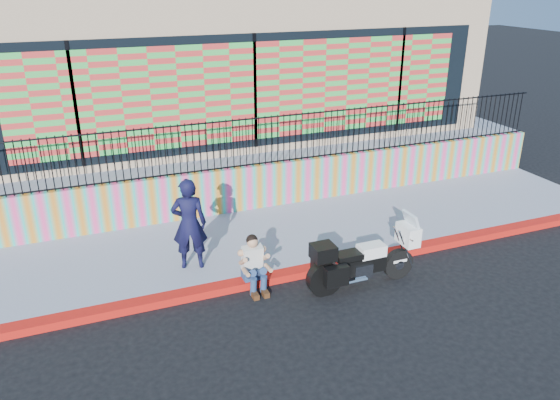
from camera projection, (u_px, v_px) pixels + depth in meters
ground at (324, 270)px, 11.02m from camera, size 90.00×90.00×0.00m
red_curb at (324, 267)px, 10.99m from camera, size 16.00×0.30×0.15m
sidewalk at (293, 234)px, 12.41m from camera, size 16.00×3.00×0.15m
mural_wall at (268, 185)px, 13.54m from camera, size 16.00×0.20×1.10m
metal_fence at (268, 140)px, 13.10m from camera, size 15.80×0.04×1.20m
elevated_platform at (214, 136)px, 17.95m from camera, size 16.00×10.00×1.25m
storefront_building at (212, 55)px, 16.76m from camera, size 14.00×8.06×4.00m
police_motorcycle at (361, 259)px, 10.25m from camera, size 2.21×0.73×1.37m
police_officer at (189, 224)px, 10.53m from camera, size 0.77×0.61×1.86m
seated_man at (255, 269)px, 10.19m from camera, size 0.54×0.71×1.06m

